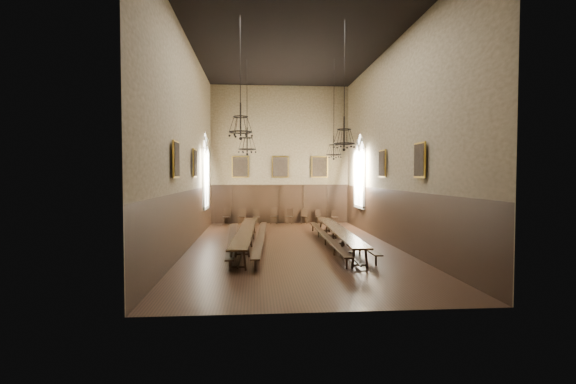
{
  "coord_description": "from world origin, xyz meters",
  "views": [
    {
      "loc": [
        -1.6,
        -18.34,
        3.14
      ],
      "look_at": [
        -0.06,
        1.5,
        2.35
      ],
      "focal_mm": 26.0,
      "sensor_mm": 36.0,
      "label": 1
    }
  ],
  "objects": [
    {
      "name": "wall_front",
      "position": [
        0.0,
        -9.01,
        4.5
      ],
      "size": [
        9.0,
        0.02,
        9.0
      ],
      "primitive_type": "cube",
      "color": "#867352",
      "rests_on": "ground"
    },
    {
      "name": "chair_7",
      "position": [
        3.54,
        8.5,
        0.26
      ],
      "size": [
        0.46,
        0.46,
        0.86
      ],
      "rotation": [
        0.0,
        0.0,
        0.24
      ],
      "color": "black",
      "rests_on": "floor"
    },
    {
      "name": "portrait_right_1",
      "position": [
        4.38,
        -3.5,
        3.7
      ],
      "size": [
        0.12,
        1.0,
        1.3
      ],
      "color": "#B1892A",
      "rests_on": "wall_right"
    },
    {
      "name": "wall_right",
      "position": [
        4.51,
        0.0,
        4.5
      ],
      "size": [
        0.02,
        18.0,
        9.0
      ],
      "primitive_type": "cube",
      "color": "#867352",
      "rests_on": "ground"
    },
    {
      "name": "bench_left_outer",
      "position": [
        -2.65,
        -0.07,
        0.29
      ],
      "size": [
        0.71,
        10.11,
        0.45
      ],
      "rotation": [
        0.0,
        0.0,
        0.04
      ],
      "color": "black",
      "rests_on": "floor"
    },
    {
      "name": "portrait_left_0",
      "position": [
        -4.38,
        1.0,
        3.7
      ],
      "size": [
        0.12,
        1.0,
        1.3
      ],
      "color": "#B1892A",
      "rests_on": "wall_left"
    },
    {
      "name": "wall_back",
      "position": [
        0.0,
        9.01,
        4.5
      ],
      "size": [
        9.0,
        0.02,
        9.0
      ],
      "primitive_type": "cube",
      "color": "#867352",
      "rests_on": "ground"
    },
    {
      "name": "portrait_back_2",
      "position": [
        2.6,
        8.88,
        3.7
      ],
      "size": [
        1.1,
        0.12,
        1.4
      ],
      "color": "#B1892A",
      "rests_on": "wall_back"
    },
    {
      "name": "wall_left",
      "position": [
        -4.51,
        0.0,
        4.5
      ],
      "size": [
        0.02,
        18.0,
        9.0
      ],
      "primitive_type": "cube",
      "color": "#867352",
      "rests_on": "ground"
    },
    {
      "name": "portrait_left_1",
      "position": [
        -4.38,
        -3.5,
        3.7
      ],
      "size": [
        0.12,
        1.0,
        1.3
      ],
      "color": "#B1892A",
      "rests_on": "wall_left"
    },
    {
      "name": "chair_1",
      "position": [
        -2.49,
        8.56,
        0.31
      ],
      "size": [
        0.49,
        0.49,
        1.03
      ],
      "rotation": [
        0.0,
        0.0,
        -0.07
      ],
      "color": "black",
      "rests_on": "floor"
    },
    {
      "name": "portrait_right_0",
      "position": [
        4.38,
        1.0,
        3.7
      ],
      "size": [
        0.12,
        1.0,
        1.3
      ],
      "color": "#B1892A",
      "rests_on": "wall_right"
    },
    {
      "name": "chair_0",
      "position": [
        -3.48,
        8.52,
        0.3
      ],
      "size": [
        0.5,
        0.5,
        0.99
      ],
      "rotation": [
        0.0,
        0.0,
        -0.15
      ],
      "color": "black",
      "rests_on": "floor"
    },
    {
      "name": "chair_6",
      "position": [
        2.51,
        8.56,
        0.28
      ],
      "size": [
        0.51,
        0.51,
        0.91
      ],
      "rotation": [
        0.0,
        0.0,
        0.33
      ],
      "color": "black",
      "rests_on": "floor"
    },
    {
      "name": "floor",
      "position": [
        0.0,
        0.0,
        -0.01
      ],
      "size": [
        9.0,
        18.0,
        0.02
      ],
      "primitive_type": "cube",
      "color": "black",
      "rests_on": "ground"
    },
    {
      "name": "chandelier_back_right",
      "position": [
        2.33,
        2.52,
        4.56
      ],
      "size": [
        0.77,
        0.77,
        4.95
      ],
      "color": "black",
      "rests_on": "ceiling"
    },
    {
      "name": "chair_2",
      "position": [
        -1.57,
        8.54,
        0.28
      ],
      "size": [
        0.44,
        0.44,
        0.94
      ],
      "rotation": [
        0.0,
        0.0,
        0.06
      ],
      "color": "black",
      "rests_on": "floor"
    },
    {
      "name": "chair_5",
      "position": [
        1.54,
        8.59,
        0.29
      ],
      "size": [
        0.5,
        0.5,
        0.96
      ],
      "rotation": [
        0.0,
        0.0,
        -0.19
      ],
      "color": "black",
      "rests_on": "floor"
    },
    {
      "name": "ceiling",
      "position": [
        0.0,
        0.0,
        9.01
      ],
      "size": [
        9.0,
        18.0,
        0.02
      ],
      "primitive_type": "cube",
      "color": "black",
      "rests_on": "ground"
    },
    {
      "name": "bench_left_inner",
      "position": [
        -1.39,
        0.11,
        0.3
      ],
      "size": [
        0.81,
        10.56,
        0.47
      ],
      "rotation": [
        0.0,
        0.0,
        -0.05
      ],
      "color": "black",
      "rests_on": "floor"
    },
    {
      "name": "chandelier_front_right",
      "position": [
        1.74,
        -2.7,
        4.67
      ],
      "size": [
        0.83,
        0.83,
        4.8
      ],
      "color": "black",
      "rests_on": "ceiling"
    },
    {
      "name": "portrait_back_0",
      "position": [
        -2.6,
        8.88,
        3.7
      ],
      "size": [
        1.1,
        0.12,
        1.4
      ],
      "color": "#B1892A",
      "rests_on": "wall_back"
    },
    {
      "name": "bench_right_inner",
      "position": [
        1.52,
        0.11,
        0.3
      ],
      "size": [
        0.5,
        10.39,
        0.47
      ],
      "rotation": [
        0.0,
        0.0,
        -0.02
      ],
      "color": "black",
      "rests_on": "floor"
    },
    {
      "name": "bench_right_outer",
      "position": [
        2.55,
        0.25,
        0.28
      ],
      "size": [
        0.32,
        9.71,
        0.44
      ],
      "rotation": [
        0.0,
        0.0,
        0.0
      ],
      "color": "black",
      "rests_on": "floor"
    },
    {
      "name": "table_left",
      "position": [
        -2.05,
        -0.15,
        0.39
      ],
      "size": [
        1.01,
        9.96,
        0.78
      ],
      "rotation": [
        0.0,
        0.0,
        -0.03
      ],
      "color": "black",
      "rests_on": "floor"
    },
    {
      "name": "chandelier_front_left",
      "position": [
        -2.16,
        -2.77,
        5.03
      ],
      "size": [
        0.87,
        0.87,
        4.41
      ],
      "color": "black",
      "rests_on": "ceiling"
    },
    {
      "name": "window_right",
      "position": [
        4.43,
        5.5,
        3.4
      ],
      "size": [
        0.2,
        2.2,
        4.6
      ],
      "primitive_type": null,
      "color": "white",
      "rests_on": "wall_right"
    },
    {
      "name": "wainscot_panelling",
      "position": [
        0.0,
        0.0,
        1.25
      ],
      "size": [
        9.0,
        18.0,
        2.5
      ],
      "primitive_type": null,
      "color": "black",
      "rests_on": "floor"
    },
    {
      "name": "portrait_back_1",
      "position": [
        0.0,
        8.88,
        3.7
      ],
      "size": [
        1.1,
        0.12,
        1.4
      ],
      "color": "#B1892A",
      "rests_on": "wall_back"
    },
    {
      "name": "chair_4",
      "position": [
        0.57,
        8.49,
        0.3
      ],
      "size": [
        0.55,
        0.55,
        0.98
      ],
      "rotation": [
        0.0,
        0.0,
        -0.34
      ],
      "color": "black",
      "rests_on": "floor"
    },
    {
      "name": "chair_3",
      "position": [
        -0.44,
        8.53,
        0.31
      ],
      "size": [
        0.52,
        0.52,
        1.02
      ],
      "rotation": [
        0.0,
        0.0,
        -0.17
      ],
      "color": "black",
      "rests_on": "floor"
    },
    {
      "name": "table_right",
      "position": [
        2.03,
        -0.18,
        0.39
      ],
      "size": [
        1.02,
        9.93,
        0.77
      ],
      "rotation": [
        0.0,
        0.0,
        -0.03
      ],
      "color": "black",
      "rests_on": "floor"
    },
    {
      "name": "chandelier_back_left",
      "position": [
        -2.03,
        2.96,
        4.76
      ],
      "size": [
        0.9,
        0.9,
        4.69
      ],
      "color": "black",
      "rests_on": "ceiling"
    },
    {
      "name": "window_left",
      "position": [
        -4.43,
        5.5,
        3.4
      ],
      "size": [
        0.2,
        2.2,
        4.6
      ],
      "primitive_type": null,
      "color": "white",
      "rests_on": "wall_left"
    }
  ]
}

